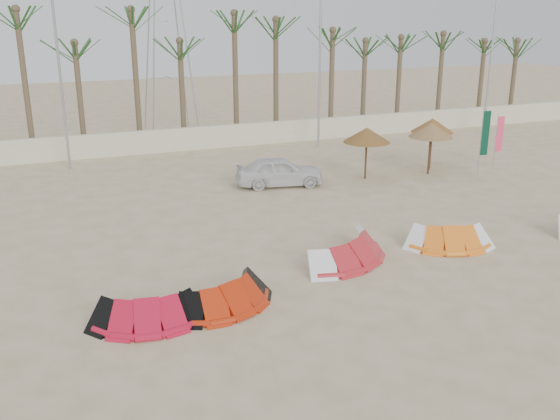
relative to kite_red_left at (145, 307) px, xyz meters
name	(u,v)px	position (x,y,z in m)	size (l,w,h in m)	color
ground	(364,323)	(5.31, -2.22, -0.42)	(120.00, 120.00, 0.00)	beige
boundary_wall	(176,140)	(5.31, 19.78, 0.23)	(60.00, 0.30, 1.30)	beige
palm_line	(177,33)	(5.98, 21.28, 6.03)	(52.00, 4.00, 7.70)	brown
lamp_b	(58,53)	(-0.65, 17.78, 5.35)	(1.25, 0.14, 11.00)	#A5A8AD
lamp_c	(321,46)	(13.35, 17.78, 5.35)	(1.25, 0.14, 11.00)	#A5A8AD
lamp_d	(493,42)	(25.35, 17.78, 5.35)	(1.25, 0.14, 11.00)	#A5A8AD
pylon	(172,131)	(6.31, 25.78, -0.42)	(3.00, 3.00, 14.00)	#A5A8AD
kite_red_left	(145,307)	(0.00, 0.00, 0.00)	(3.16, 1.92, 0.90)	red
kite_red_mid	(224,291)	(2.19, 0.16, 0.00)	(3.43, 2.41, 0.90)	#B6260A
kite_red_right	(343,247)	(6.80, 1.93, 0.00)	(4.13, 3.01, 0.90)	red
kite_orange	(445,234)	(10.60, 1.67, 0.00)	(3.31, 2.31, 0.90)	orange
parasol_left	(367,135)	(12.37, 10.44, 1.72)	(2.24, 2.24, 2.49)	#4C331E
parasol_mid	(431,130)	(15.69, 10.06, 1.78)	(2.15, 2.15, 2.56)	#4C331E
parasol_right	(432,125)	(16.33, 10.87, 1.83)	(2.11, 2.11, 2.60)	#4C331E
flag_pink	(499,135)	(19.78, 9.99, 1.23)	(0.45, 0.04, 2.77)	#A5A8AD
flag_green	(484,135)	(18.04, 9.03, 1.56)	(0.45, 0.05, 3.33)	#A5A8AD
car	(279,171)	(8.09, 10.84, 0.26)	(1.61, 3.99, 1.36)	silver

